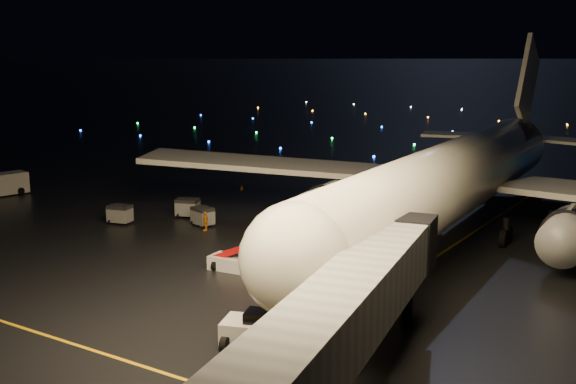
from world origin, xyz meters
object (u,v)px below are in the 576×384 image
(baggage_cart_2, at_px, (120,214))
(baggage_cart_0, at_px, (203,216))
(baggage_cart_1, at_px, (188,208))
(crew_c, at_px, (206,221))
(airliner, at_px, (464,134))
(belt_loader, at_px, (239,249))
(pushback_tug, at_px, (260,328))
(service_truck, at_px, (2,184))

(baggage_cart_2, bearing_deg, baggage_cart_0, 14.22)
(baggage_cart_1, bearing_deg, baggage_cart_2, -144.33)
(crew_c, bearing_deg, baggage_cart_2, -95.91)
(airliner, relative_size, baggage_cart_2, 30.39)
(airliner, height_order, belt_loader, airliner)
(baggage_cart_1, bearing_deg, airliner, -2.37)
(baggage_cart_1, bearing_deg, baggage_cart_0, -49.60)
(airliner, relative_size, belt_loader, 9.31)
(pushback_tug, distance_m, baggage_cart_2, 31.64)
(crew_c, bearing_deg, service_truck, -111.21)
(belt_loader, height_order, baggage_cart_1, belt_loader)
(baggage_cart_1, bearing_deg, belt_loader, -58.16)
(baggage_cart_0, bearing_deg, crew_c, -25.47)
(pushback_tug, xyz_separation_m, baggage_cart_2, (-27.27, 16.05, -0.12))
(belt_loader, bearing_deg, pushback_tug, -53.65)
(pushback_tug, relative_size, baggage_cart_2, 2.03)
(baggage_cart_0, height_order, baggage_cart_2, baggage_cart_2)
(airliner, bearing_deg, crew_c, -153.42)
(pushback_tug, xyz_separation_m, baggage_cart_1, (-23.62, 21.52, -0.09))
(pushback_tug, xyz_separation_m, baggage_cart_0, (-20.20, 19.63, -0.13))
(baggage_cart_0, bearing_deg, airliner, 42.60)
(service_truck, relative_size, crew_c, 3.89)
(belt_loader, relative_size, baggage_cart_2, 3.27)
(service_truck, bearing_deg, baggage_cart_1, 18.93)
(baggage_cart_1, bearing_deg, service_truck, 166.66)
(service_truck, bearing_deg, belt_loader, -0.03)
(pushback_tug, height_order, baggage_cart_1, pushback_tug)
(service_truck, xyz_separation_m, baggage_cart_1, (24.38, 3.12, -0.34))
(crew_c, height_order, baggage_cart_1, baggage_cart_1)
(baggage_cart_0, distance_m, baggage_cart_2, 7.92)
(pushback_tug, distance_m, belt_loader, 13.82)
(baggage_cart_0, xyz_separation_m, baggage_cart_2, (-7.07, -3.58, 0.01))
(pushback_tug, relative_size, baggage_cart_1, 1.96)
(pushback_tug, xyz_separation_m, service_truck, (-47.99, 18.40, 0.25))
(airliner, bearing_deg, baggage_cart_0, -157.84)
(crew_c, relative_size, baggage_cart_2, 0.84)
(service_truck, xyz_separation_m, baggage_cart_2, (20.73, -2.36, -0.37))
(pushback_tug, relative_size, baggage_cart_0, 2.05)
(pushback_tug, xyz_separation_m, belt_loader, (-9.10, 10.37, 0.64))
(airliner, relative_size, baggage_cart_1, 29.36)
(baggage_cart_0, bearing_deg, pushback_tug, -26.88)
(airliner, distance_m, baggage_cart_1, 27.11)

